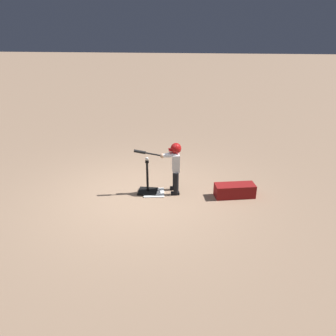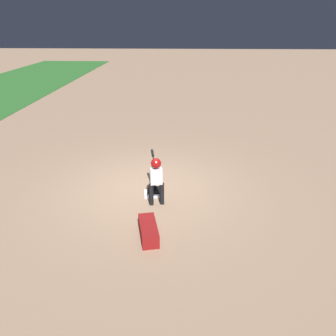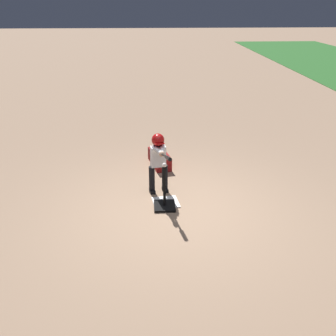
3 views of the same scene
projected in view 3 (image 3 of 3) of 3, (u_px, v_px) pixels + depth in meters
The scene contains 6 objects.
ground_plane at pixel (177, 211), 6.61m from camera, with size 90.00×90.00×0.00m, color #93755B.
home_plate at pixel (166, 202), 6.88m from camera, with size 0.44×0.44×0.02m, color white.
batting_tee at pixel (165, 201), 6.70m from camera, with size 0.40×0.36×0.74m.
batter_child at pixel (159, 156), 6.98m from camera, with size 0.98×0.38×1.12m.
baseball at pixel (164, 165), 6.44m from camera, with size 0.07×0.07×0.07m, color white.
equipment_bag at pixel (160, 159), 8.40m from camera, with size 0.84×0.32×0.28m, color maroon.
Camera 3 is at (5.77, -0.46, 3.29)m, focal length 42.00 mm.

